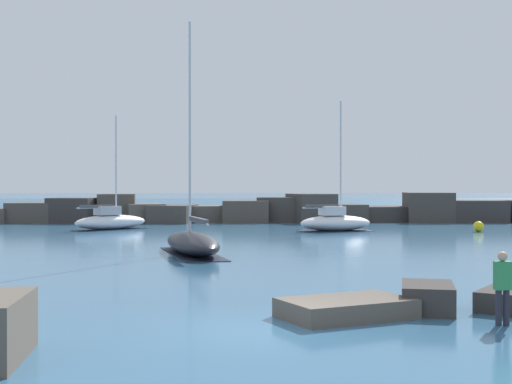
{
  "coord_description": "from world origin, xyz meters",
  "views": [
    {
      "loc": [
        -1.1,
        -15.58,
        3.19
      ],
      "look_at": [
        1.36,
        33.69,
        2.77
      ],
      "focal_mm": 50.0,
      "sensor_mm": 36.0,
      "label": 1
    }
  ],
  "objects_px": {
    "sailboat_moored_2": "(192,242)",
    "person_on_rocks": "(502,284)",
    "sailboat_moored_3": "(335,222)",
    "mooring_buoy_orange_near": "(479,227)",
    "sailboat_moored_0": "(111,221)"
  },
  "relations": [
    {
      "from": "sailboat_moored_2",
      "to": "person_on_rocks",
      "type": "distance_m",
      "value": 19.12
    },
    {
      "from": "sailboat_moored_2",
      "to": "sailboat_moored_3",
      "type": "relative_size",
      "value": 1.19
    },
    {
      "from": "mooring_buoy_orange_near",
      "to": "person_on_rocks",
      "type": "xyz_separation_m",
      "value": [
        -11.48,
        -32.63,
        0.58
      ]
    },
    {
      "from": "sailboat_moored_3",
      "to": "person_on_rocks",
      "type": "xyz_separation_m",
      "value": [
        -1.67,
        -33.99,
        0.29
      ]
    },
    {
      "from": "sailboat_moored_3",
      "to": "person_on_rocks",
      "type": "relative_size",
      "value": 5.42
    },
    {
      "from": "sailboat_moored_0",
      "to": "sailboat_moored_2",
      "type": "height_order",
      "value": "sailboat_moored_2"
    },
    {
      "from": "person_on_rocks",
      "to": "sailboat_moored_2",
      "type": "bearing_deg",
      "value": 113.92
    },
    {
      "from": "sailboat_moored_2",
      "to": "sailboat_moored_3",
      "type": "bearing_deg",
      "value": 60.29
    },
    {
      "from": "sailboat_moored_3",
      "to": "sailboat_moored_0",
      "type": "bearing_deg",
      "value": 170.81
    },
    {
      "from": "sailboat_moored_0",
      "to": "sailboat_moored_3",
      "type": "height_order",
      "value": "sailboat_moored_3"
    },
    {
      "from": "mooring_buoy_orange_near",
      "to": "sailboat_moored_0",
      "type": "bearing_deg",
      "value": 171.3
    },
    {
      "from": "sailboat_moored_0",
      "to": "person_on_rocks",
      "type": "bearing_deg",
      "value": -68.44
    },
    {
      "from": "sailboat_moored_3",
      "to": "sailboat_moored_2",
      "type": "bearing_deg",
      "value": -119.71
    },
    {
      "from": "sailboat_moored_2",
      "to": "mooring_buoy_orange_near",
      "type": "relative_size",
      "value": 11.77
    },
    {
      "from": "mooring_buoy_orange_near",
      "to": "person_on_rocks",
      "type": "bearing_deg",
      "value": -109.38
    }
  ]
}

